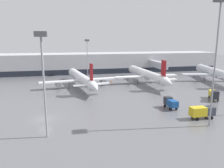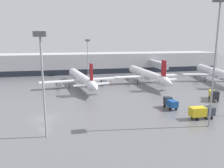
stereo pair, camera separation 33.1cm
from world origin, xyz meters
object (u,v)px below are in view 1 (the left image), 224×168
Objects in this scene: traffic_cone_1 at (112,81)px; service_truck_3 at (214,94)px; parked_jet_3 at (146,75)px; apron_light_mast_2 at (42,54)px; apron_light_mast_0 at (87,47)px; traffic_cone_0 at (162,84)px; apron_light_mast_1 at (40,42)px; service_truck_1 at (202,111)px; apron_light_mast_4 at (218,29)px; service_truck_2 at (171,102)px; parked_jet_1 at (215,73)px; parked_jet_2 at (81,79)px.

service_truck_3 is at bearing -54.78° from traffic_cone_1.
apron_light_mast_2 reaches higher than parked_jet_3.
parked_jet_3 is at bearing -48.29° from apron_light_mast_0.
traffic_cone_0 is at bearing -141.11° from service_truck_3.
apron_light_mast_1 reaches higher than parked_jet_3.
parked_jet_3 is at bearing -21.24° from traffic_cone_1.
parked_jet_3 is at bearing 138.02° from traffic_cone_0.
parked_jet_3 is 6.47m from traffic_cone_0.
parked_jet_3 is at bearing -133.81° from service_truck_3.
service_truck_1 reaches higher than traffic_cone_1.
traffic_cone_1 is 0.04× the size of apron_light_mast_2.
apron_light_mast_1 is (-26.02, 15.63, 14.23)m from traffic_cone_1.
service_truck_1 is at bearing 4.00° from apron_light_mast_2.
parked_jet_3 is 7.53× the size of service_truck_1.
parked_jet_3 is 6.88× the size of service_truck_3.
apron_light_mast_2 is at bearing -136.20° from traffic_cone_0.
apron_light_mast_4 reaches higher than apron_light_mast_1.
traffic_cone_1 is at bearing -30.99° from apron_light_mast_1.
apron_light_mast_1 reaches higher than service_truck_2.
parked_jet_1 is at bearing -97.09° from parked_jet_3.
service_truck_1 is at bearing -162.39° from service_truck_2.
traffic_cone_0 is at bearing -47.22° from apron_light_mast_0.
apron_light_mast_1 is (-32.46, 49.62, 13.17)m from service_truck_2.
parked_jet_3 reaches higher than service_truck_1.
apron_light_mast_0 is (-28.07, 46.38, 10.99)m from service_truck_3.
service_truck_1 is at bearing -58.13° from apron_light_mast_1.
apron_light_mast_1 is at bearing 150.24° from traffic_cone_0.
apron_light_mast_2 reaches higher than parked_jet_1.
apron_light_mast_0 reaches higher than parked_jet_3.
parked_jet_2 is at bearing 92.48° from parked_jet_3.
apron_light_mast_4 reaches higher than parked_jet_1.
service_truck_1 is at bearing -77.17° from traffic_cone_1.
service_truck_2 is 5.62× the size of traffic_cone_1.
service_truck_2 is at bearing -56.81° from apron_light_mast_1.
service_truck_1 is 42.45m from traffic_cone_1.
service_truck_2 is 15.14m from service_truck_3.
traffic_cone_0 is 52.12m from apron_light_mast_2.
apron_light_mast_4 reaches higher than parked_jet_3.
apron_light_mast_0 is at bearing 104.26° from apron_light_mast_4.
apron_light_mast_1 reaches higher than apron_light_mast_0.
service_truck_1 is at bearing 76.64° from apron_light_mast_4.
service_truck_3 is 44.97m from apron_light_mast_2.
parked_jet_3 is at bearing -14.94° from service_truck_2.
service_truck_3 is at bearing -161.96° from parked_jet_3.
parked_jet_3 reaches higher than traffic_cone_1.
service_truck_1 is 0.22× the size of apron_light_mast_4.
apron_light_mast_4 is (28.75, -1.57, 3.87)m from apron_light_mast_2.
apron_light_mast_4 is (-12.38, -15.35, 15.72)m from service_truck_3.
service_truck_3 is (9.06, -25.04, -1.54)m from parked_jet_3.
apron_light_mast_2 is (-41.13, -13.78, 11.85)m from service_truck_3.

